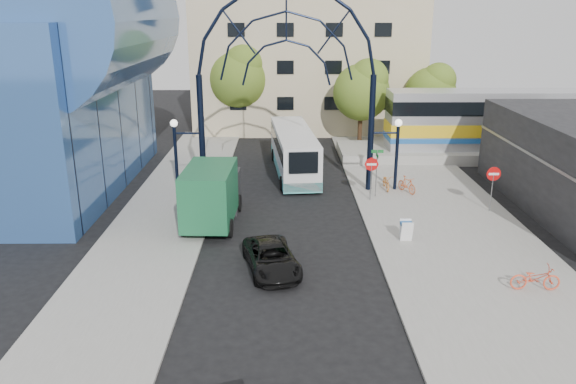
{
  "coord_description": "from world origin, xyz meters",
  "views": [
    {
      "loc": [
        -0.18,
        -18.54,
        10.48
      ],
      "look_at": [
        0.03,
        6.0,
        2.53
      ],
      "focal_mm": 35.0,
      "sensor_mm": 36.0,
      "label": 1
    }
  ],
  "objects_px": {
    "stop_sign": "(371,168)",
    "green_truck": "(213,193)",
    "gateway_arch": "(286,47)",
    "bike_near_b": "(407,185)",
    "street_name_sign": "(377,163)",
    "tree_north_c": "(432,90)",
    "bike_near_a": "(386,182)",
    "tree_north_b": "(240,75)",
    "do_not_enter_sign": "(493,178)",
    "tree_north_a": "(363,89)",
    "train_car": "(559,119)",
    "city_bus": "(294,151)",
    "bike_far_a": "(535,278)",
    "black_suv": "(272,258)",
    "sandwich_board": "(406,228)"
  },
  "relations": [
    {
      "from": "gateway_arch",
      "to": "tree_north_c",
      "type": "bearing_deg",
      "value": 48.96
    },
    {
      "from": "train_car",
      "to": "city_bus",
      "type": "relative_size",
      "value": 2.34
    },
    {
      "from": "street_name_sign",
      "to": "bike_near_a",
      "type": "height_order",
      "value": "street_name_sign"
    },
    {
      "from": "gateway_arch",
      "to": "tree_north_a",
      "type": "distance_m",
      "value": 13.98
    },
    {
      "from": "green_truck",
      "to": "tree_north_b",
      "type": "bearing_deg",
      "value": 92.45
    },
    {
      "from": "gateway_arch",
      "to": "train_car",
      "type": "distance_m",
      "value": 22.27
    },
    {
      "from": "tree_north_a",
      "to": "black_suv",
      "type": "relative_size",
      "value": 1.66
    },
    {
      "from": "stop_sign",
      "to": "black_suv",
      "type": "height_order",
      "value": "stop_sign"
    },
    {
      "from": "gateway_arch",
      "to": "bike_far_a",
      "type": "xyz_separation_m",
      "value": [
        9.57,
        -13.0,
        -7.93
      ]
    },
    {
      "from": "street_name_sign",
      "to": "tree_north_c",
      "type": "height_order",
      "value": "tree_north_c"
    },
    {
      "from": "do_not_enter_sign",
      "to": "bike_near_b",
      "type": "distance_m",
      "value": 5.24
    },
    {
      "from": "do_not_enter_sign",
      "to": "green_truck",
      "type": "bearing_deg",
      "value": -175.16
    },
    {
      "from": "do_not_enter_sign",
      "to": "city_bus",
      "type": "distance_m",
      "value": 13.3
    },
    {
      "from": "gateway_arch",
      "to": "green_truck",
      "type": "distance_m",
      "value": 9.53
    },
    {
      "from": "gateway_arch",
      "to": "bike_near_b",
      "type": "distance_m",
      "value": 10.73
    },
    {
      "from": "train_car",
      "to": "black_suv",
      "type": "height_order",
      "value": "train_car"
    },
    {
      "from": "stop_sign",
      "to": "gateway_arch",
      "type": "bearing_deg",
      "value": 157.37
    },
    {
      "from": "gateway_arch",
      "to": "bike_far_a",
      "type": "relative_size",
      "value": 7.13
    },
    {
      "from": "gateway_arch",
      "to": "tree_north_b",
      "type": "distance_m",
      "value": 16.72
    },
    {
      "from": "black_suv",
      "to": "tree_north_b",
      "type": "bearing_deg",
      "value": 83.95
    },
    {
      "from": "sandwich_board",
      "to": "tree_north_a",
      "type": "distance_m",
      "value": 20.33
    },
    {
      "from": "train_car",
      "to": "bike_far_a",
      "type": "xyz_separation_m",
      "value": [
        -10.43,
        -21.0,
        -2.28
      ]
    },
    {
      "from": "train_car",
      "to": "gateway_arch",
      "type": "bearing_deg",
      "value": -158.2
    },
    {
      "from": "stop_sign",
      "to": "green_truck",
      "type": "relative_size",
      "value": 0.39
    },
    {
      "from": "stop_sign",
      "to": "bike_far_a",
      "type": "relative_size",
      "value": 1.31
    },
    {
      "from": "do_not_enter_sign",
      "to": "bike_near_a",
      "type": "xyz_separation_m",
      "value": [
        -4.92,
        4.0,
        -1.4
      ]
    },
    {
      "from": "tree_north_a",
      "to": "bike_near_a",
      "type": "height_order",
      "value": "tree_north_a"
    },
    {
      "from": "gateway_arch",
      "to": "street_name_sign",
      "type": "xyz_separation_m",
      "value": [
        5.2,
        -1.4,
        -6.43
      ]
    },
    {
      "from": "do_not_enter_sign",
      "to": "tree_north_a",
      "type": "distance_m",
      "value": 16.86
    },
    {
      "from": "tree_north_c",
      "to": "bike_far_a",
      "type": "distance_m",
      "value": 27.29
    },
    {
      "from": "stop_sign",
      "to": "do_not_enter_sign",
      "type": "distance_m",
      "value": 6.51
    },
    {
      "from": "street_name_sign",
      "to": "green_truck",
      "type": "height_order",
      "value": "green_truck"
    },
    {
      "from": "street_name_sign",
      "to": "bike_near_a",
      "type": "distance_m",
      "value": 2.27
    },
    {
      "from": "sandwich_board",
      "to": "tree_north_c",
      "type": "relative_size",
      "value": 0.15
    },
    {
      "from": "do_not_enter_sign",
      "to": "city_bus",
      "type": "relative_size",
      "value": 0.23
    },
    {
      "from": "train_car",
      "to": "city_bus",
      "type": "bearing_deg",
      "value": -168.89
    },
    {
      "from": "gateway_arch",
      "to": "street_name_sign",
      "type": "relative_size",
      "value": 4.87
    },
    {
      "from": "tree_north_b",
      "to": "bike_near_a",
      "type": "distance_m",
      "value": 19.36
    },
    {
      "from": "black_suv",
      "to": "green_truck",
      "type": "bearing_deg",
      "value": 105.73
    },
    {
      "from": "city_bus",
      "to": "bike_near_b",
      "type": "bearing_deg",
      "value": -41.15
    },
    {
      "from": "street_name_sign",
      "to": "do_not_enter_sign",
      "type": "bearing_deg",
      "value": -24.16
    },
    {
      "from": "street_name_sign",
      "to": "tree_north_c",
      "type": "distance_m",
      "value": 16.95
    },
    {
      "from": "gateway_arch",
      "to": "tree_north_a",
      "type": "bearing_deg",
      "value": 62.83
    },
    {
      "from": "bike_near_b",
      "to": "bike_near_a",
      "type": "bearing_deg",
      "value": 121.97
    },
    {
      "from": "tree_north_c",
      "to": "black_suv",
      "type": "distance_m",
      "value": 28.27
    },
    {
      "from": "tree_north_a",
      "to": "city_bus",
      "type": "distance_m",
      "value": 10.05
    },
    {
      "from": "gateway_arch",
      "to": "tree_north_b",
      "type": "bearing_deg",
      "value": 103.68
    },
    {
      "from": "tree_north_a",
      "to": "do_not_enter_sign",
      "type": "bearing_deg",
      "value": -72.97
    },
    {
      "from": "stop_sign",
      "to": "tree_north_c",
      "type": "bearing_deg",
      "value": 65.31
    },
    {
      "from": "do_not_enter_sign",
      "to": "tree_north_a",
      "type": "height_order",
      "value": "tree_north_a"
    }
  ]
}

